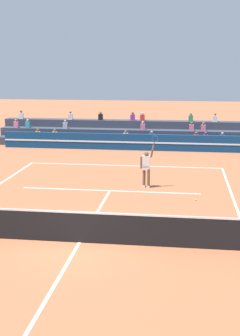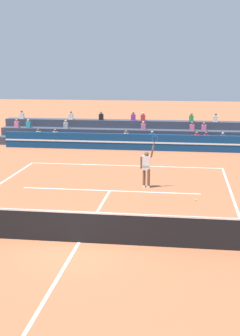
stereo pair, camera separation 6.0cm
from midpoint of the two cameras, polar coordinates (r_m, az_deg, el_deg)
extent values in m
plane|color=#AD603D|center=(15.54, -4.90, -9.03)|extent=(120.00, 120.00, 0.00)
cube|color=white|center=(26.80, 0.65, 0.30)|extent=(11.00, 0.10, 0.01)
cube|color=white|center=(21.53, -1.17, -2.78)|extent=(8.25, 0.10, 0.01)
cube|color=white|center=(15.54, -4.90, -9.02)|extent=(0.10, 12.85, 0.01)
cube|color=black|center=(15.36, -4.94, -7.30)|extent=(11.90, 0.02, 1.00)
cube|color=white|center=(15.19, -4.97, -5.42)|extent=(11.90, 0.04, 0.06)
cube|color=navy|center=(31.55, 1.79, 3.18)|extent=(18.00, 0.24, 1.10)
cube|color=white|center=(31.42, 1.76, 3.14)|extent=(18.00, 0.02, 0.10)
cube|color=#383D4C|center=(32.85, 2.02, 3.07)|extent=(20.12, 0.95, 0.55)
cube|color=purple|center=(32.47, 10.51, 3.64)|extent=(0.32, 0.22, 0.44)
sphere|color=brown|center=(32.43, 10.53, 4.20)|extent=(0.18, 0.18, 0.18)
cube|color=#2D4CA5|center=(32.51, 3.99, 3.83)|extent=(0.32, 0.22, 0.44)
sphere|color=tan|center=(32.46, 4.00, 4.39)|extent=(0.18, 0.18, 0.18)
cube|color=silver|center=(32.68, 0.80, 3.90)|extent=(0.32, 0.22, 0.44)
sphere|color=brown|center=(32.63, 0.80, 4.46)|extent=(0.18, 0.18, 0.18)
cube|color=yellow|center=(33.67, -7.84, 4.04)|extent=(0.32, 0.22, 0.44)
sphere|color=brown|center=(33.62, -7.86, 4.58)|extent=(0.18, 0.18, 0.18)
cube|color=#2D4CA5|center=(32.55, 12.47, 3.57)|extent=(0.32, 0.22, 0.44)
sphere|color=tan|center=(32.50, 12.49, 4.13)|extent=(0.18, 0.18, 0.18)
cube|color=red|center=(32.45, 9.37, 3.67)|extent=(0.32, 0.22, 0.44)
sphere|color=brown|center=(32.40, 9.39, 4.23)|extent=(0.18, 0.18, 0.18)
cube|color=yellow|center=(34.02, -9.86, 4.06)|extent=(0.32, 0.22, 0.44)
sphere|color=brown|center=(33.98, -9.88, 4.60)|extent=(0.18, 0.18, 0.18)
cube|color=#383D4C|center=(33.74, 2.19, 3.79)|extent=(20.12, 0.95, 1.10)
cube|color=#B2B2B7|center=(34.36, -6.57, 5.18)|extent=(0.32, 0.22, 0.44)
sphere|color=tan|center=(34.32, -6.59, 5.71)|extent=(0.18, 0.18, 0.18)
cube|color=pink|center=(33.42, 2.92, 5.04)|extent=(0.32, 0.22, 0.44)
sphere|color=tan|center=(33.38, 2.92, 5.58)|extent=(0.18, 0.18, 0.18)
cube|color=pink|center=(35.46, -12.43, 5.20)|extent=(0.32, 0.22, 0.44)
sphere|color=#9E7051|center=(35.42, -12.45, 5.71)|extent=(0.18, 0.18, 0.18)
cube|color=pink|center=(33.30, 8.83, 4.88)|extent=(0.32, 0.22, 0.44)
sphere|color=brown|center=(33.26, 8.84, 5.42)|extent=(0.18, 0.18, 0.18)
cube|color=teal|center=(35.17, -11.06, 5.20)|extent=(0.32, 0.22, 0.44)
sphere|color=tan|center=(35.13, -11.08, 5.71)|extent=(0.18, 0.18, 0.18)
cube|color=pink|center=(33.33, 10.24, 4.83)|extent=(0.32, 0.22, 0.44)
sphere|color=brown|center=(33.29, 10.26, 5.38)|extent=(0.18, 0.18, 0.18)
cube|color=#383D4C|center=(34.63, 2.35, 4.48)|extent=(20.12, 0.95, 1.65)
cube|color=silver|center=(35.17, -5.96, 6.27)|extent=(0.32, 0.22, 0.44)
sphere|color=brown|center=(35.14, -5.97, 6.78)|extent=(0.18, 0.18, 0.18)
cube|color=silver|center=(36.26, -11.83, 6.26)|extent=(0.32, 0.22, 0.44)
sphere|color=brown|center=(36.23, -11.85, 6.76)|extent=(0.18, 0.18, 0.18)
cube|color=black|center=(34.70, -2.26, 6.24)|extent=(0.32, 0.22, 0.44)
sphere|color=brown|center=(34.67, -2.27, 6.76)|extent=(0.18, 0.18, 0.18)
cube|color=purple|center=(34.37, 1.68, 6.18)|extent=(0.32, 0.22, 0.44)
sphere|color=brown|center=(34.33, 1.68, 6.71)|extent=(0.18, 0.18, 0.18)
cube|color=red|center=(34.30, 2.87, 6.16)|extent=(0.32, 0.22, 0.44)
sphere|color=beige|center=(34.27, 2.87, 6.69)|extent=(0.18, 0.18, 0.18)
cube|color=#338C4C|center=(34.18, 8.74, 6.00)|extent=(0.32, 0.22, 0.44)
sphere|color=#9E7051|center=(34.14, 8.75, 6.54)|extent=(0.18, 0.18, 0.18)
cube|color=silver|center=(34.25, 11.62, 5.91)|extent=(0.32, 0.22, 0.44)
sphere|color=brown|center=(34.22, 11.64, 6.44)|extent=(0.18, 0.18, 0.18)
cylinder|color=brown|center=(22.10, 3.03, -1.20)|extent=(0.14, 0.14, 0.90)
cylinder|color=brown|center=(22.00, 3.57, -1.27)|extent=(0.14, 0.14, 0.90)
cube|color=white|center=(21.96, 3.30, 0.02)|extent=(0.33, 0.21, 0.20)
cube|color=silver|center=(21.89, 3.31, 0.79)|extent=(0.37, 0.21, 0.56)
sphere|color=brown|center=(21.82, 3.32, 1.71)|extent=(0.22, 0.22, 0.22)
cube|color=white|center=(22.24, 3.03, -2.18)|extent=(0.13, 0.26, 0.09)
cube|color=white|center=(22.14, 3.57, -2.26)|extent=(0.13, 0.26, 0.09)
cylinder|color=brown|center=(21.94, 2.68, 0.66)|extent=(0.09, 0.09, 0.56)
cylinder|color=brown|center=(21.77, 4.05, 2.09)|extent=(0.21, 0.10, 0.61)
cylinder|color=black|center=(21.69, 4.27, 3.10)|extent=(0.08, 0.03, 0.22)
torus|color=#1E4C99|center=(21.66, 4.37, 3.56)|extent=(0.36, 0.04, 0.36)
sphere|color=#C6DB33|center=(20.27, 9.32, -3.84)|extent=(0.07, 0.07, 0.07)
camera|label=1|loc=(0.03, -89.92, 0.02)|focal=50.00mm
camera|label=2|loc=(0.03, 90.08, -0.02)|focal=50.00mm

